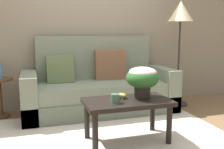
% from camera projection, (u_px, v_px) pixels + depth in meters
% --- Properties ---
extents(ground_plane, '(14.00, 14.00, 0.00)m').
position_uv_depth(ground_plane, '(108.00, 130.00, 3.21)').
color(ground_plane, brown).
extents(wall_back, '(6.40, 0.12, 2.73)m').
position_uv_depth(wall_back, '(86.00, 22.00, 4.16)').
color(wall_back, gray).
rests_on(wall_back, ground).
extents(area_rug, '(2.67, 1.68, 0.01)m').
position_uv_depth(area_rug, '(110.00, 132.00, 3.12)').
color(area_rug, beige).
rests_on(area_rug, ground).
extents(couch, '(2.26, 0.86, 1.15)m').
position_uv_depth(couch, '(99.00, 89.00, 3.93)').
color(couch, '#626B59').
rests_on(couch, ground).
extents(coffee_table, '(0.94, 0.53, 0.48)m').
position_uv_depth(coffee_table, '(127.00, 106.00, 2.81)').
color(coffee_table, black).
rests_on(coffee_table, ground).
extents(side_table, '(0.36, 0.36, 0.56)m').
position_uv_depth(side_table, '(0.00, 91.00, 3.63)').
color(side_table, '#4C331E').
rests_on(side_table, ground).
extents(floor_lamp, '(0.41, 0.41, 1.70)m').
position_uv_depth(floor_lamp, '(180.00, 18.00, 4.10)').
color(floor_lamp, '#2D2823').
rests_on(floor_lamp, ground).
extents(potted_plant, '(0.37, 0.37, 0.35)m').
position_uv_depth(potted_plant, '(143.00, 78.00, 2.85)').
color(potted_plant, black).
rests_on(potted_plant, coffee_table).
extents(coffee_mug, '(0.14, 0.09, 0.10)m').
position_uv_depth(coffee_mug, '(115.00, 98.00, 2.66)').
color(coffee_mug, '#3D664C').
rests_on(coffee_mug, coffee_table).
extents(snack_bowl, '(0.12, 0.12, 0.06)m').
position_uv_depth(snack_bowl, '(121.00, 95.00, 2.85)').
color(snack_bowl, gold).
rests_on(snack_bowl, coffee_table).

